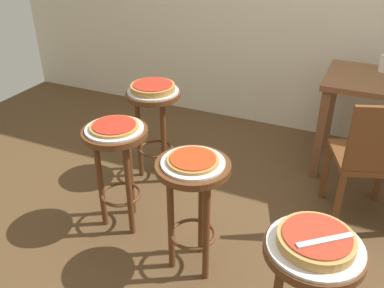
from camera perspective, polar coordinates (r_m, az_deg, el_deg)
The scene contains 15 objects.
ground_plane at distance 2.58m, azimuth 7.75°, elevation -13.04°, with size 6.00×6.00×0.00m, color brown.
stool_foreground at distance 1.73m, azimuth 15.79°, elevation -17.79°, with size 0.37×0.37×0.67m.
serving_plate_foreground at distance 1.61m, azimuth 16.68°, elevation -13.33°, with size 0.36×0.36×0.01m, color silver.
pizza_foreground at distance 1.59m, azimuth 16.82°, elevation -12.57°, with size 0.28×0.28×0.05m.
stool_middle at distance 2.10m, azimuth 0.13°, elevation -6.80°, with size 0.37×0.37×0.67m.
serving_plate_middle at distance 2.00m, azimuth 0.14°, elevation -2.59°, with size 0.32×0.32×0.01m, color silver.
pizza_middle at distance 1.99m, azimuth 0.14°, elevation -2.20°, with size 0.26×0.26×0.02m.
stool_leftside at distance 2.44m, azimuth -10.30°, elevation -1.70°, with size 0.37×0.37×0.67m.
serving_plate_leftside at distance 2.35m, azimuth -10.69°, elevation 2.10°, with size 0.33×0.33×0.01m, color silver.
pizza_leftside at distance 2.34m, azimuth -10.72°, elevation 2.45°, with size 0.28×0.28×0.02m.
stool_rear at distance 2.90m, azimuth -5.25°, elevation 3.98°, with size 0.37×0.37×0.67m.
serving_plate_rear at distance 2.83m, azimuth -5.42°, elevation 7.31°, with size 0.35×0.35×0.01m, color silver.
pizza_rear at distance 2.82m, azimuth -5.44°, elevation 7.84°, with size 0.30×0.30×0.05m.
wooden_chair at distance 2.65m, azimuth 23.67°, elevation -1.84°, with size 0.51×0.51×0.85m.
pizza_server_knife at distance 1.55m, azimuth 17.95°, elevation -12.54°, with size 0.22×0.02×0.01m, color silver.
Camera 1 is at (0.47, -1.86, 1.73)m, focal length 38.52 mm.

